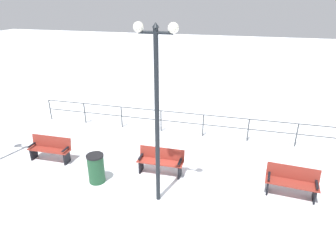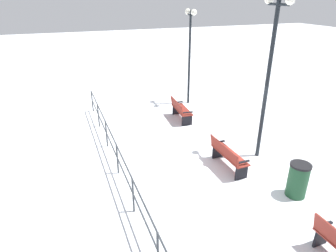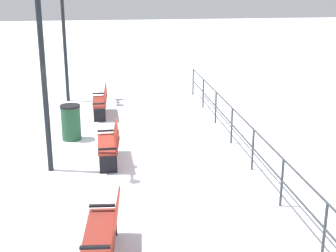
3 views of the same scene
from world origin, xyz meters
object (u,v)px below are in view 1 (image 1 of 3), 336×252
object	(u,v)px
bench_third	(292,182)
bench_nearest	(50,148)
bench_second	(161,161)
trash_bin	(96,168)
lamppost_middle	(157,92)

from	to	relation	value
bench_third	bench_nearest	bearing A→B (deg)	-85.01
bench_second	trash_bin	xyz separation A→B (m)	(1.05, -1.89, 0.02)
lamppost_middle	trash_bin	bearing A→B (deg)	-99.48
bench_third	lamppost_middle	bearing A→B (deg)	-67.30
bench_nearest	lamppost_middle	size ratio (longest dim) A/B	0.31
bench_third	trash_bin	xyz separation A→B (m)	(0.88, -6.10, 0.02)
bench_nearest	trash_bin	distance (m)	2.47
bench_nearest	lamppost_middle	world-z (taller)	lamppost_middle
bench_nearest	bench_third	world-z (taller)	bench_nearest
trash_bin	bench_second	bearing A→B (deg)	119.07
bench_third	trash_bin	bearing A→B (deg)	-76.99
bench_second	bench_nearest	bearing A→B (deg)	-87.90
trash_bin	lamppost_middle	bearing A→B (deg)	80.52
bench_second	bench_third	distance (m)	4.22
bench_nearest	lamppost_middle	distance (m)	5.52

